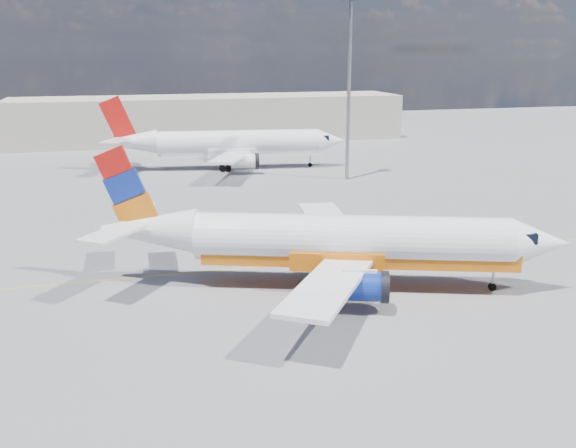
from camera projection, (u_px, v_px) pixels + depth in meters
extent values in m
plane|color=slate|center=(291.00, 278.00, 47.16)|extent=(240.00, 240.00, 0.00)
cube|color=gold|center=(281.00, 265.00, 49.96)|extent=(70.00, 0.15, 0.01)
cube|color=#B2AB99|center=(210.00, 118.00, 117.23)|extent=(70.00, 14.00, 8.00)
cylinder|color=white|center=(351.00, 239.00, 44.47)|extent=(21.58, 10.34, 3.35)
cone|color=white|center=(541.00, 243.00, 43.53)|extent=(4.83, 4.47, 3.35)
cone|color=white|center=(149.00, 230.00, 45.42)|extent=(7.57, 5.29, 3.18)
cube|color=black|center=(521.00, 235.00, 43.49)|extent=(2.33, 2.69, 0.69)
cube|color=orange|center=(358.00, 255.00, 44.73)|extent=(21.38, 9.78, 1.18)
cube|color=white|center=(331.00, 224.00, 51.45)|extent=(4.24, 12.07, 0.79)
cube|color=white|center=(328.00, 286.00, 38.17)|extent=(9.14, 11.62, 0.79)
cylinder|color=navy|center=(356.00, 245.00, 49.18)|extent=(3.97, 2.94, 1.87)
cylinder|color=navy|center=(360.00, 286.00, 40.64)|extent=(3.97, 2.94, 1.87)
cylinder|color=black|center=(377.00, 246.00, 49.06)|extent=(1.15, 2.12, 2.07)
cylinder|color=black|center=(385.00, 287.00, 40.53)|extent=(1.15, 2.12, 2.07)
cube|color=orange|center=(126.00, 188.00, 44.73)|extent=(4.46, 1.81, 6.15)
cube|color=white|center=(141.00, 210.00, 48.39)|extent=(2.28, 4.98, 0.18)
cube|color=white|center=(113.00, 233.00, 42.32)|extent=(4.71, 5.23, 0.18)
cylinder|color=gray|center=(493.00, 274.00, 44.36)|extent=(0.23, 0.23, 2.07)
cylinder|color=black|center=(492.00, 287.00, 44.61)|extent=(0.60, 0.41, 0.55)
cylinder|color=black|center=(323.00, 269.00, 47.71)|extent=(0.96, 0.65, 0.89)
cylinder|color=black|center=(321.00, 292.00, 43.15)|extent=(0.96, 0.65, 0.89)
cylinder|color=white|center=(239.00, 143.00, 89.46)|extent=(22.59, 6.29, 3.45)
cone|color=white|center=(331.00, 141.00, 91.15)|extent=(4.47, 3.94, 3.45)
cone|color=white|center=(131.00, 142.00, 87.48)|extent=(7.47, 4.16, 3.28)
cube|color=black|center=(322.00, 137.00, 90.82)|extent=(2.01, 2.54, 0.71)
cube|color=white|center=(242.00, 151.00, 89.84)|extent=(22.52, 5.68, 1.22)
cube|color=white|center=(226.00, 142.00, 96.30)|extent=(4.63, 12.48, 0.82)
cube|color=white|center=(230.00, 158.00, 82.71)|extent=(7.47, 12.53, 0.82)
cylinder|color=white|center=(240.00, 151.00, 94.39)|extent=(3.87, 2.38, 1.93)
cylinder|color=white|center=(245.00, 161.00, 85.66)|extent=(3.87, 2.38, 1.93)
cylinder|color=black|center=(251.00, 151.00, 94.60)|extent=(0.78, 2.18, 2.13)
cylinder|color=black|center=(257.00, 161.00, 85.86)|extent=(0.78, 2.18, 2.13)
cube|color=#B5120D|center=(118.00, 119.00, 86.47)|extent=(4.77, 0.91, 6.34)
cube|color=white|center=(122.00, 134.00, 90.22)|extent=(3.13, 5.40, 0.18)
cube|color=white|center=(116.00, 141.00, 84.01)|extent=(4.19, 5.54, 0.18)
cylinder|color=gray|center=(310.00, 158.00, 91.39)|extent=(0.20, 0.20, 2.13)
cylinder|color=black|center=(310.00, 165.00, 91.65)|extent=(0.60, 0.31, 0.57)
cylinder|color=black|center=(224.00, 163.00, 92.38)|extent=(0.96, 0.50, 0.91)
cylinder|color=black|center=(225.00, 169.00, 87.72)|extent=(0.96, 0.50, 0.91)
cylinder|color=black|center=(452.00, 244.00, 54.48)|extent=(0.57, 0.27, 0.55)
cylinder|color=black|center=(462.00, 249.00, 53.09)|extent=(0.57, 0.27, 0.55)
cylinder|color=black|center=(473.00, 241.00, 55.22)|extent=(0.57, 0.27, 0.55)
cylinder|color=black|center=(484.00, 246.00, 53.83)|extent=(0.57, 0.27, 0.55)
cube|color=yellow|center=(468.00, 239.00, 54.01)|extent=(2.98, 1.80, 1.10)
cube|color=black|center=(464.00, 229.00, 53.60)|extent=(1.43, 1.43, 0.66)
cube|color=white|center=(341.00, 271.00, 48.65)|extent=(0.44, 0.44, 0.04)
cone|color=#FF4E0A|center=(341.00, 267.00, 48.56)|extent=(0.37, 0.37, 0.57)
cylinder|color=gray|center=(349.00, 93.00, 80.16)|extent=(0.48, 0.48, 21.92)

